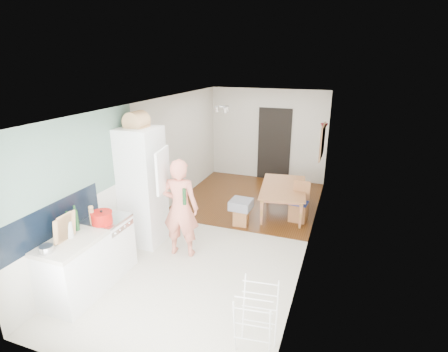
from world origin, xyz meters
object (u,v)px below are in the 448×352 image
Objects in this scene: dining_chair at (299,202)px; drying_rack at (256,319)px; stool at (241,217)px; person at (180,200)px; dining_table at (284,201)px.

dining_chair is 1.01× the size of drying_rack.
stool is (-1.07, -0.61, -0.23)m from dining_chair.
person is at bearing 130.56° from drying_rack.
dining_table is 1.74× the size of drying_rack.
drying_rack is (0.42, -3.96, 0.16)m from dining_table.
drying_rack reaches higher than dining_table.
stool is at bearing -122.65° from person.
person is 2.47m from drying_rack.
person is 2.44× the size of dining_chair.
person is 5.48× the size of stool.
dining_table is 0.53m from dining_chair.
stool is at bearing -146.07° from dining_chair.
dining_chair is 3.63m from drying_rack.
stool is 0.45× the size of drying_rack.
dining_chair reaches higher than drying_rack.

